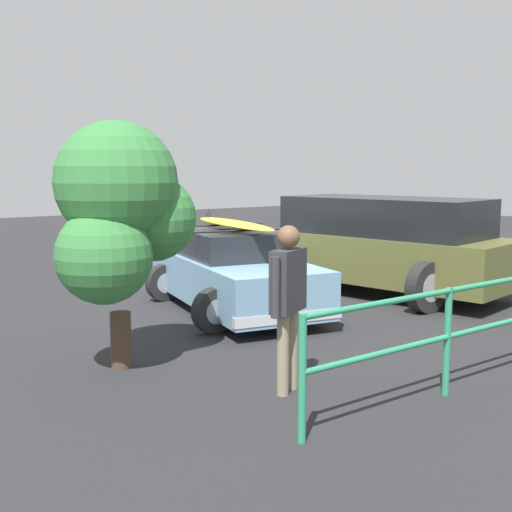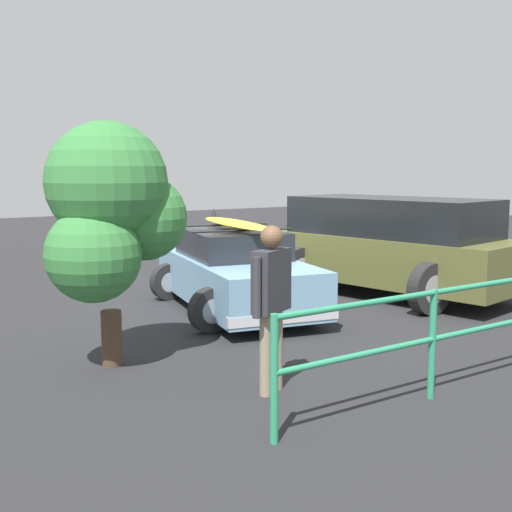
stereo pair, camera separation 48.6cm
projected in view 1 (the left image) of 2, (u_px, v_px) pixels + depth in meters
ground_plane at (245, 301)px, 11.14m from camera, size 44.00×44.00×0.02m
sedan_car at (233, 272)px, 10.29m from camera, size 2.72×4.21×1.57m
suv_car at (383, 244)px, 11.66m from camera, size 3.11×4.90×1.75m
person_bystander at (288, 293)px, 6.43m from camera, size 0.61×0.38×1.71m
bush_near_left at (121, 206)px, 7.12m from camera, size 1.70×1.37×2.80m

